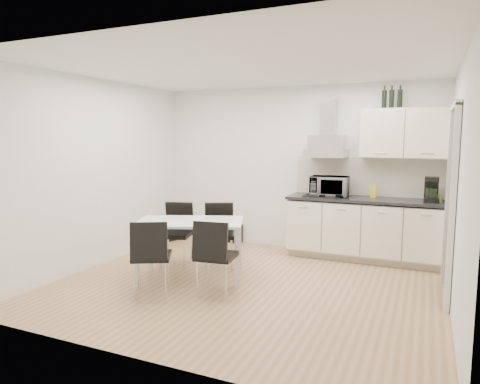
% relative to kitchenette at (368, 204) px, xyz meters
% --- Properties ---
extents(ground, '(4.50, 4.50, 0.00)m').
position_rel_kitchenette_xyz_m(ground, '(-1.19, -1.73, -0.83)').
color(ground, tan).
rests_on(ground, ground).
extents(wall_back, '(4.50, 0.10, 2.60)m').
position_rel_kitchenette_xyz_m(wall_back, '(-1.19, 0.27, 0.47)').
color(wall_back, white).
rests_on(wall_back, ground).
extents(wall_front, '(4.50, 0.10, 2.60)m').
position_rel_kitchenette_xyz_m(wall_front, '(-1.19, -3.73, 0.47)').
color(wall_front, white).
rests_on(wall_front, ground).
extents(wall_left, '(0.10, 4.00, 2.60)m').
position_rel_kitchenette_xyz_m(wall_left, '(-3.44, -1.73, 0.47)').
color(wall_left, white).
rests_on(wall_left, ground).
extents(wall_right, '(0.10, 4.00, 2.60)m').
position_rel_kitchenette_xyz_m(wall_right, '(1.06, -1.73, 0.47)').
color(wall_right, white).
rests_on(wall_right, ground).
extents(ceiling, '(4.50, 4.50, 0.00)m').
position_rel_kitchenette_xyz_m(ceiling, '(-1.19, -1.73, 1.77)').
color(ceiling, white).
rests_on(ceiling, wall_back).
extents(doorway, '(0.08, 1.04, 2.10)m').
position_rel_kitchenette_xyz_m(doorway, '(1.02, -1.18, 0.22)').
color(doorway, white).
rests_on(doorway, ground).
extents(kitchenette, '(2.22, 0.64, 2.52)m').
position_rel_kitchenette_xyz_m(kitchenette, '(0.00, 0.00, 0.00)').
color(kitchenette, beige).
rests_on(kitchenette, ground).
extents(dining_table, '(1.50, 1.17, 0.75)m').
position_rel_kitchenette_xyz_m(dining_table, '(-1.94, -1.80, -0.17)').
color(dining_table, white).
rests_on(dining_table, ground).
extents(chair_far_left, '(0.55, 0.59, 0.88)m').
position_rel_kitchenette_xyz_m(chair_far_left, '(-2.40, -1.41, -0.39)').
color(chair_far_left, black).
rests_on(chair_far_left, ground).
extents(chair_far_right, '(0.62, 0.64, 0.88)m').
position_rel_kitchenette_xyz_m(chair_far_right, '(-1.82, -1.21, -0.39)').
color(chair_far_right, black).
rests_on(chair_far_right, ground).
extents(chair_near_left, '(0.62, 0.65, 0.88)m').
position_rel_kitchenette_xyz_m(chair_near_left, '(-2.05, -2.47, -0.39)').
color(chair_near_left, black).
rests_on(chair_near_left, ground).
extents(chair_near_right, '(0.50, 0.55, 0.88)m').
position_rel_kitchenette_xyz_m(chair_near_right, '(-1.38, -2.17, -0.39)').
color(chair_near_right, black).
rests_on(chair_near_right, ground).
extents(guitar_amp, '(0.37, 0.55, 0.43)m').
position_rel_kitchenette_xyz_m(guitar_amp, '(-3.31, -0.08, -0.62)').
color(guitar_amp, black).
rests_on(guitar_amp, ground).
extents(floor_speaker, '(0.24, 0.22, 0.32)m').
position_rel_kitchenette_xyz_m(floor_speaker, '(-2.20, 0.17, -0.67)').
color(floor_speaker, black).
rests_on(floor_speaker, ground).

